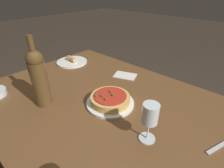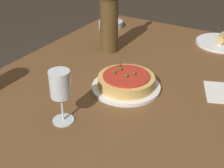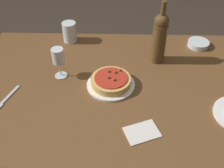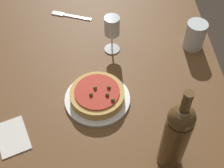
{
  "view_description": "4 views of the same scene",
  "coord_description": "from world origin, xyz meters",
  "px_view_note": "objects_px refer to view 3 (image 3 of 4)",
  "views": [
    {
      "loc": [
        -0.49,
        0.51,
        1.24
      ],
      "look_at": [
        0.02,
        -0.04,
        0.8
      ],
      "focal_mm": 28.0,
      "sensor_mm": 36.0,
      "label": 1
    },
    {
      "loc": [
        -0.83,
        -0.46,
        1.26
      ],
      "look_at": [
        -0.04,
        0.02,
        0.73
      ],
      "focal_mm": 50.0,
      "sensor_mm": 36.0,
      "label": 2
    },
    {
      "loc": [
        0.04,
        -1.0,
        1.58
      ],
      "look_at": [
        0.01,
        -0.04,
        0.74
      ],
      "focal_mm": 42.0,
      "sensor_mm": 36.0,
      "label": 3
    },
    {
      "loc": [
        0.7,
        0.0,
        1.63
      ],
      "look_at": [
        0.01,
        0.04,
        0.8
      ],
      "focal_mm": 50.0,
      "sensor_mm": 36.0,
      "label": 4
    }
  ],
  "objects_px": {
    "dining_table": "(110,94)",
    "water_cup": "(70,32)",
    "wine_glass": "(58,57)",
    "fork": "(5,100)",
    "dinner_plate": "(111,85)",
    "wine_bottle": "(159,37)",
    "side_bowl": "(198,44)",
    "pizza": "(111,81)"
  },
  "relations": [
    {
      "from": "wine_glass",
      "to": "fork",
      "type": "relative_size",
      "value": 0.89
    },
    {
      "from": "pizza",
      "to": "wine_bottle",
      "type": "distance_m",
      "value": 0.36
    },
    {
      "from": "wine_bottle",
      "to": "fork",
      "type": "height_order",
      "value": "wine_bottle"
    },
    {
      "from": "dinner_plate",
      "to": "pizza",
      "type": "xyz_separation_m",
      "value": [
        0.0,
        0.0,
        0.03
      ]
    },
    {
      "from": "dining_table",
      "to": "pizza",
      "type": "xyz_separation_m",
      "value": [
        0.01,
        -0.01,
        0.11
      ]
    },
    {
      "from": "dinner_plate",
      "to": "pizza",
      "type": "height_order",
      "value": "pizza"
    },
    {
      "from": "wine_glass",
      "to": "side_bowl",
      "type": "xyz_separation_m",
      "value": [
        0.78,
        0.31,
        -0.1
      ]
    },
    {
      "from": "dining_table",
      "to": "side_bowl",
      "type": "xyz_separation_m",
      "value": [
        0.52,
        0.36,
        0.09
      ]
    },
    {
      "from": "dinner_plate",
      "to": "pizza",
      "type": "bearing_deg",
      "value": 59.7
    },
    {
      "from": "wine_glass",
      "to": "dinner_plate",
      "type": "bearing_deg",
      "value": -14.74
    },
    {
      "from": "dining_table",
      "to": "water_cup",
      "type": "height_order",
      "value": "water_cup"
    },
    {
      "from": "dinner_plate",
      "to": "fork",
      "type": "distance_m",
      "value": 0.52
    },
    {
      "from": "dining_table",
      "to": "fork",
      "type": "bearing_deg",
      "value": -164.67
    },
    {
      "from": "wine_glass",
      "to": "wine_bottle",
      "type": "height_order",
      "value": "wine_bottle"
    },
    {
      "from": "wine_glass",
      "to": "fork",
      "type": "distance_m",
      "value": 0.33
    },
    {
      "from": "pizza",
      "to": "water_cup",
      "type": "bearing_deg",
      "value": 122.56
    },
    {
      "from": "dinner_plate",
      "to": "side_bowl",
      "type": "bearing_deg",
      "value": 35.85
    },
    {
      "from": "side_bowl",
      "to": "water_cup",
      "type": "bearing_deg",
      "value": 177.13
    },
    {
      "from": "wine_glass",
      "to": "water_cup",
      "type": "height_order",
      "value": "wine_glass"
    },
    {
      "from": "wine_glass",
      "to": "side_bowl",
      "type": "height_order",
      "value": "wine_glass"
    },
    {
      "from": "dining_table",
      "to": "wine_glass",
      "type": "bearing_deg",
      "value": 167.84
    },
    {
      "from": "dining_table",
      "to": "wine_glass",
      "type": "distance_m",
      "value": 0.33
    },
    {
      "from": "wine_bottle",
      "to": "water_cup",
      "type": "relative_size",
      "value": 2.84
    },
    {
      "from": "water_cup",
      "to": "wine_bottle",
      "type": "bearing_deg",
      "value": -20.38
    },
    {
      "from": "pizza",
      "to": "dinner_plate",
      "type": "bearing_deg",
      "value": -120.3
    },
    {
      "from": "dinner_plate",
      "to": "dining_table",
      "type": "bearing_deg",
      "value": 112.02
    },
    {
      "from": "dinner_plate",
      "to": "wine_bottle",
      "type": "bearing_deg",
      "value": 41.48
    },
    {
      "from": "dinner_plate",
      "to": "water_cup",
      "type": "relative_size",
      "value": 1.97
    },
    {
      "from": "dining_table",
      "to": "wine_glass",
      "type": "relative_size",
      "value": 8.6
    },
    {
      "from": "side_bowl",
      "to": "wine_bottle",
      "type": "bearing_deg",
      "value": -150.3
    },
    {
      "from": "dinner_plate",
      "to": "wine_bottle",
      "type": "relative_size",
      "value": 0.69
    },
    {
      "from": "water_cup",
      "to": "side_bowl",
      "type": "xyz_separation_m",
      "value": [
        0.78,
        -0.04,
        -0.05
      ]
    },
    {
      "from": "water_cup",
      "to": "fork",
      "type": "distance_m",
      "value": 0.59
    },
    {
      "from": "wine_glass",
      "to": "dining_table",
      "type": "bearing_deg",
      "value": -12.16
    },
    {
      "from": "wine_bottle",
      "to": "water_cup",
      "type": "bearing_deg",
      "value": 159.62
    },
    {
      "from": "dining_table",
      "to": "water_cup",
      "type": "bearing_deg",
      "value": 122.87
    },
    {
      "from": "dinner_plate",
      "to": "water_cup",
      "type": "distance_m",
      "value": 0.49
    },
    {
      "from": "dining_table",
      "to": "side_bowl",
      "type": "distance_m",
      "value": 0.64
    },
    {
      "from": "dining_table",
      "to": "wine_bottle",
      "type": "xyz_separation_m",
      "value": [
        0.26,
        0.21,
        0.22
      ]
    },
    {
      "from": "water_cup",
      "to": "side_bowl",
      "type": "height_order",
      "value": "water_cup"
    },
    {
      "from": "wine_bottle",
      "to": "side_bowl",
      "type": "xyz_separation_m",
      "value": [
        0.27,
        0.15,
        -0.13
      ]
    },
    {
      "from": "wine_glass",
      "to": "wine_bottle",
      "type": "distance_m",
      "value": 0.54
    }
  ]
}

